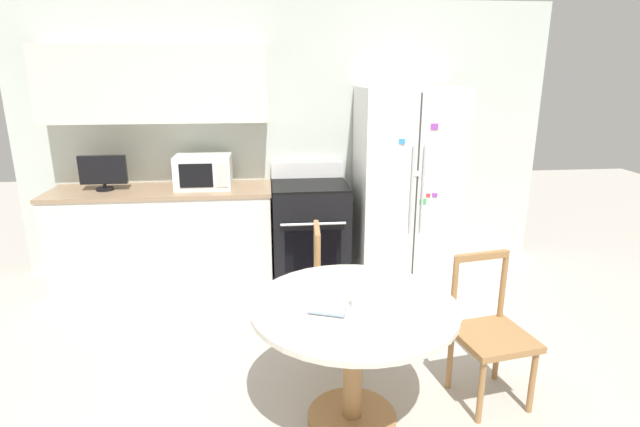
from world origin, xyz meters
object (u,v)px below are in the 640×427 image
at_px(refrigerator, 406,184).
at_px(dining_chair_far, 339,288).
at_px(dining_chair_right, 490,334).
at_px(candle_glass, 358,301).
at_px(oven_range, 310,229).
at_px(countertop_tv, 103,171).
at_px(microwave, 204,171).

relative_size(refrigerator, dining_chair_far, 2.01).
distance_m(dining_chair_right, candle_glass, 0.93).
xyz_separation_m(dining_chair_right, dining_chair_far, (-0.82, 0.75, 0.00)).
distance_m(oven_range, countertop_tv, 1.98).
distance_m(countertop_tv, candle_glass, 2.99).
bearing_deg(dining_chair_right, refrigerator, -99.79).
distance_m(oven_range, candle_glass, 2.23).
relative_size(countertop_tv, dining_chair_far, 0.46).
bearing_deg(dining_chair_right, countertop_tv, -46.27).
bearing_deg(countertop_tv, microwave, 0.37).
distance_m(oven_range, dining_chair_far, 1.31).
distance_m(microwave, dining_chair_right, 2.89).
distance_m(refrigerator, candle_glass, 2.33).
height_order(microwave, countertop_tv, countertop_tv).
bearing_deg(countertop_tv, oven_range, -0.89).
bearing_deg(microwave, oven_range, -2.03).
xyz_separation_m(countertop_tv, candle_glass, (1.96, -2.24, -0.30)).
bearing_deg(refrigerator, dining_chair_far, -123.21).
height_order(refrigerator, oven_range, refrigerator).
distance_m(microwave, candle_glass, 2.50).
xyz_separation_m(refrigerator, dining_chair_far, (-0.82, -1.26, -0.47)).
xyz_separation_m(refrigerator, dining_chair_right, (-0.00, -2.01, -0.47)).
bearing_deg(refrigerator, candle_glass, -111.45).
distance_m(refrigerator, oven_range, 1.02).
height_order(dining_chair_far, candle_glass, dining_chair_far).
xyz_separation_m(dining_chair_right, candle_glass, (-0.85, -0.16, 0.34)).
xyz_separation_m(microwave, candle_glass, (1.06, -2.25, -0.28)).
bearing_deg(countertop_tv, dining_chair_far, -33.83).
bearing_deg(microwave, dining_chair_far, -50.88).
relative_size(microwave, dining_chair_far, 0.56).
xyz_separation_m(oven_range, countertop_tv, (-1.89, 0.03, 0.61)).
bearing_deg(candle_glass, microwave, 115.25).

